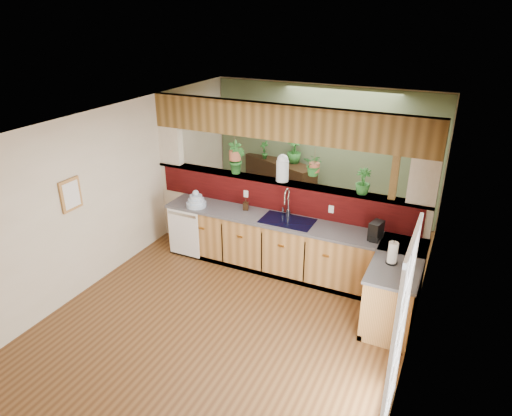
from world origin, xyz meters
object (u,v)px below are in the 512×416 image
at_px(dish_stack, 196,201).
at_px(paper_towel, 393,253).
at_px(soap_dispenser, 246,204).
at_px(faucet, 287,201).
at_px(shelving_console, 280,186).
at_px(glass_jar, 283,168).
at_px(coffee_maker, 376,232).

height_order(dish_stack, paper_towel, paper_towel).
distance_m(dish_stack, soap_dispenser, 0.83).
distance_m(faucet, shelving_console, 2.43).
relative_size(glass_jar, shelving_console, 0.26).
relative_size(soap_dispenser, glass_jar, 0.43).
height_order(dish_stack, coffee_maker, dish_stack).
bearing_deg(paper_towel, coffee_maker, 120.15).
xyz_separation_m(faucet, coffee_maker, (1.42, -0.20, -0.13)).
relative_size(soap_dispenser, paper_towel, 0.60).
height_order(soap_dispenser, shelving_console, soap_dispenser).
height_order(dish_stack, soap_dispenser, dish_stack).
distance_m(coffee_maker, shelving_console, 3.39).
height_order(faucet, paper_towel, faucet).
bearing_deg(soap_dispenser, shelving_console, 97.81).
distance_m(paper_towel, shelving_console, 4.02).
relative_size(paper_towel, shelving_console, 0.19).
distance_m(paper_towel, glass_jar, 2.24).
xyz_separation_m(paper_towel, shelving_console, (-2.74, 2.88, -0.54)).
height_order(coffee_maker, glass_jar, glass_jar).
relative_size(dish_stack, glass_jar, 0.75).
xyz_separation_m(coffee_maker, shelving_console, (-2.42, 2.32, -0.52)).
bearing_deg(paper_towel, dish_stack, 171.54).
relative_size(dish_stack, paper_towel, 1.04).
xyz_separation_m(faucet, soap_dispenser, (-0.70, -0.05, -0.16)).
bearing_deg(paper_towel, faucet, 156.51).
bearing_deg(coffee_maker, paper_towel, -46.57).
bearing_deg(paper_towel, shelving_console, 133.60).
height_order(paper_towel, shelving_console, paper_towel).
bearing_deg(glass_jar, shelving_console, 113.17).
distance_m(glass_jar, shelving_console, 2.35).
bearing_deg(faucet, glass_jar, 129.23).
bearing_deg(dish_stack, soap_dispenser, 16.00).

